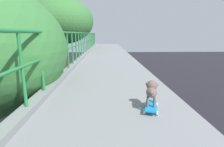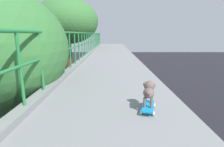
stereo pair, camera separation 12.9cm
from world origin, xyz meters
The scene contains 5 objects.
car_black_fifth centered at (-4.80, 9.33, 0.71)m, with size 1.95×4.01×1.50m.
city_bus centered at (-8.51, 27.25, 1.86)m, with size 2.65×11.94×3.27m.
roadside_tree_far centered at (-2.49, 13.95, 7.07)m, with size 4.86×4.86×8.88m.
toy_skateboard centered at (1.54, 2.53, 5.17)m, with size 0.29×0.47×0.09m.
small_dog centered at (1.55, 2.58, 5.41)m, with size 0.23×0.38×0.34m.
Camera 2 is at (1.01, 0.18, 6.21)m, focal length 27.59 mm.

